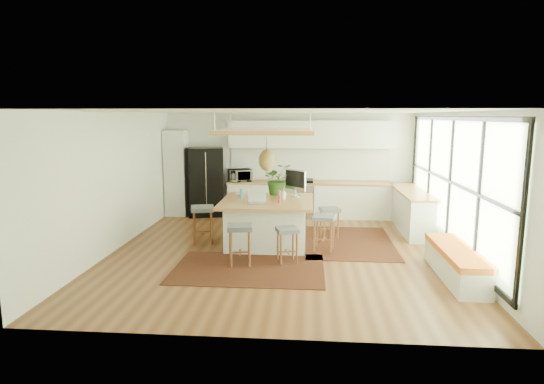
# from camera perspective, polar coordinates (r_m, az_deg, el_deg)

# --- Properties ---
(floor) EXTENTS (7.00, 7.00, 0.00)m
(floor) POSITION_cam_1_polar(r_m,az_deg,el_deg) (8.93, 1.02, -7.53)
(floor) COLOR brown
(floor) RESTS_ON ground
(ceiling) EXTENTS (7.00, 7.00, 0.00)m
(ceiling) POSITION_cam_1_polar(r_m,az_deg,el_deg) (8.54, 1.08, 10.06)
(ceiling) COLOR white
(ceiling) RESTS_ON ground
(wall_back) EXTENTS (6.50, 0.00, 6.50)m
(wall_back) POSITION_cam_1_polar(r_m,az_deg,el_deg) (12.10, 2.11, 3.50)
(wall_back) COLOR white
(wall_back) RESTS_ON ground
(wall_front) EXTENTS (6.50, 0.00, 6.50)m
(wall_front) POSITION_cam_1_polar(r_m,az_deg,el_deg) (5.21, -1.42, -4.60)
(wall_front) COLOR white
(wall_front) RESTS_ON ground
(wall_left) EXTENTS (0.00, 7.00, 7.00)m
(wall_left) POSITION_cam_1_polar(r_m,az_deg,el_deg) (9.42, -19.10, 1.25)
(wall_left) COLOR white
(wall_left) RESTS_ON ground
(wall_right) EXTENTS (0.00, 7.00, 7.00)m
(wall_right) POSITION_cam_1_polar(r_m,az_deg,el_deg) (9.03, 22.09, 0.74)
(wall_right) COLOR white
(wall_right) RESTS_ON ground
(window_wall) EXTENTS (0.10, 6.20, 2.60)m
(window_wall) POSITION_cam_1_polar(r_m,az_deg,el_deg) (9.02, 21.93, 1.06)
(window_wall) COLOR black
(window_wall) RESTS_ON wall_right
(pantry) EXTENTS (0.55, 0.60, 2.25)m
(pantry) POSITION_cam_1_polar(r_m,az_deg,el_deg) (12.30, -11.83, 2.35)
(pantry) COLOR white
(pantry) RESTS_ON floor
(back_counter_base) EXTENTS (4.20, 0.60, 0.88)m
(back_counter_base) POSITION_cam_1_polar(r_m,az_deg,el_deg) (11.91, 4.66, -1.05)
(back_counter_base) COLOR white
(back_counter_base) RESTS_ON floor
(back_counter_top) EXTENTS (4.24, 0.64, 0.05)m
(back_counter_top) POSITION_cam_1_polar(r_m,az_deg,el_deg) (11.83, 4.69, 1.14)
(back_counter_top) COLOR #A66E3B
(back_counter_top) RESTS_ON back_counter_base
(backsplash) EXTENTS (4.20, 0.02, 0.80)m
(backsplash) POSITION_cam_1_polar(r_m,az_deg,el_deg) (12.07, 4.72, 3.46)
(backsplash) COLOR white
(backsplash) RESTS_ON wall_back
(upper_cabinets) EXTENTS (4.20, 0.34, 0.70)m
(upper_cabinets) POSITION_cam_1_polar(r_m,az_deg,el_deg) (11.85, 4.77, 7.23)
(upper_cabinets) COLOR white
(upper_cabinets) RESTS_ON wall_back
(range) EXTENTS (0.76, 0.62, 1.00)m
(range) POSITION_cam_1_polar(r_m,az_deg,el_deg) (11.90, 3.46, -0.75)
(range) COLOR #A5A5AA
(range) RESTS_ON floor
(right_counter_base) EXTENTS (0.60, 2.50, 0.88)m
(right_counter_base) POSITION_cam_1_polar(r_m,az_deg,el_deg) (11.01, 17.14, -2.32)
(right_counter_base) COLOR white
(right_counter_base) RESTS_ON floor
(right_counter_top) EXTENTS (0.64, 2.54, 0.05)m
(right_counter_top) POSITION_cam_1_polar(r_m,az_deg,el_deg) (10.93, 17.26, 0.04)
(right_counter_top) COLOR #A66E3B
(right_counter_top) RESTS_ON right_counter_base
(window_bench) EXTENTS (0.52, 2.00, 0.50)m
(window_bench) POSITION_cam_1_polar(r_m,az_deg,el_deg) (8.07, 22.08, -8.28)
(window_bench) COLOR white
(window_bench) RESTS_ON floor
(ceiling_panel) EXTENTS (1.86, 1.86, 0.80)m
(ceiling_panel) POSITION_cam_1_polar(r_m,az_deg,el_deg) (8.98, -0.69, 5.89)
(ceiling_panel) COLOR #A66E3B
(ceiling_panel) RESTS_ON ceiling
(rug_near) EXTENTS (2.60, 1.80, 0.01)m
(rug_near) POSITION_cam_1_polar(r_m,az_deg,el_deg) (8.00, -2.93, -9.55)
(rug_near) COLOR black
(rug_near) RESTS_ON floor
(rug_right) EXTENTS (1.80, 2.60, 0.01)m
(rug_right) POSITION_cam_1_polar(r_m,az_deg,el_deg) (9.72, 9.61, -6.22)
(rug_right) COLOR black
(rug_right) RESTS_ON floor
(fridge) EXTENTS (1.04, 0.89, 1.81)m
(fridge) POSITION_cam_1_polar(r_m,az_deg,el_deg) (12.11, -8.29, 1.39)
(fridge) COLOR black
(fridge) RESTS_ON floor
(island) EXTENTS (1.85, 1.85, 0.93)m
(island) POSITION_cam_1_polar(r_m,az_deg,el_deg) (9.35, -0.60, -3.80)
(island) COLOR #A66E3B
(island) RESTS_ON floor
(stool_near_left) EXTENTS (0.49, 0.49, 0.73)m
(stool_near_left) POSITION_cam_1_polar(r_m,az_deg,el_deg) (8.12, -4.05, -6.69)
(stool_near_left) COLOR #51555A
(stool_near_left) RESTS_ON floor
(stool_near_right) EXTENTS (0.46, 0.46, 0.64)m
(stool_near_right) POSITION_cam_1_polar(r_m,az_deg,el_deg) (8.24, 1.91, -6.43)
(stool_near_right) COLOR #51555A
(stool_near_right) RESTS_ON floor
(stool_right_front) EXTENTS (0.48, 0.48, 0.70)m
(stool_right_front) POSITION_cam_1_polar(r_m,az_deg,el_deg) (8.99, 6.53, -5.12)
(stool_right_front) COLOR #51555A
(stool_right_front) RESTS_ON floor
(stool_right_back) EXTENTS (0.48, 0.48, 0.67)m
(stool_right_back) POSITION_cam_1_polar(r_m,az_deg,el_deg) (9.91, 7.21, -3.75)
(stool_right_back) COLOR #51555A
(stool_right_back) RESTS_ON floor
(stool_left_side) EXTENTS (0.55, 0.55, 0.77)m
(stool_left_side) POSITION_cam_1_polar(r_m,az_deg,el_deg) (9.58, -8.67, -4.26)
(stool_left_side) COLOR #51555A
(stool_left_side) RESTS_ON floor
(laptop) EXTENTS (0.41, 0.43, 0.26)m
(laptop) POSITION_cam_1_polar(r_m,az_deg,el_deg) (8.88, -1.84, -0.66)
(laptop) COLOR #A5A5AA
(laptop) RESTS_ON island
(monitor) EXTENTS (0.59, 0.61, 0.58)m
(monitor) POSITION_cam_1_polar(r_m,az_deg,el_deg) (9.62, 2.95, 0.97)
(monitor) COLOR #A5A5AA
(monitor) RESTS_ON island
(microwave) EXTENTS (0.65, 0.51, 0.39)m
(microwave) POSITION_cam_1_polar(r_m,az_deg,el_deg) (11.89, -4.01, 2.26)
(microwave) COLOR #A5A5AA
(microwave) RESTS_ON back_counter_top
(island_plant) EXTENTS (0.81, 0.85, 0.53)m
(island_plant) POSITION_cam_1_polar(r_m,az_deg,el_deg) (9.83, 0.65, 1.19)
(island_plant) COLOR #1E4C19
(island_plant) RESTS_ON island
(island_bowl) EXTENTS (0.21, 0.21, 0.05)m
(island_bowl) POSITION_cam_1_polar(r_m,az_deg,el_deg) (9.74, -4.00, -0.33)
(island_bowl) COLOR white
(island_bowl) RESTS_ON island
(island_bottle_0) EXTENTS (0.07, 0.07, 0.19)m
(island_bottle_0) POSITION_cam_1_polar(r_m,az_deg,el_deg) (9.40, -3.89, -0.26)
(island_bottle_0) COLOR teal
(island_bottle_0) RESTS_ON island
(island_bottle_1) EXTENTS (0.07, 0.07, 0.19)m
(island_bottle_1) POSITION_cam_1_polar(r_m,az_deg,el_deg) (9.13, -3.19, -0.54)
(island_bottle_1) COLOR white
(island_bottle_1) RESTS_ON island
(island_bottle_2) EXTENTS (0.07, 0.07, 0.19)m
(island_bottle_2) POSITION_cam_1_polar(r_m,az_deg,el_deg) (8.92, 0.82, -0.77)
(island_bottle_2) COLOR #AB394C
(island_bottle_2) RESTS_ON island
(island_bottle_3) EXTENTS (0.07, 0.07, 0.19)m
(island_bottle_3) POSITION_cam_1_polar(r_m,az_deg,el_deg) (9.26, 1.58, -0.39)
(island_bottle_3) COLOR white
(island_bottle_3) RESTS_ON island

